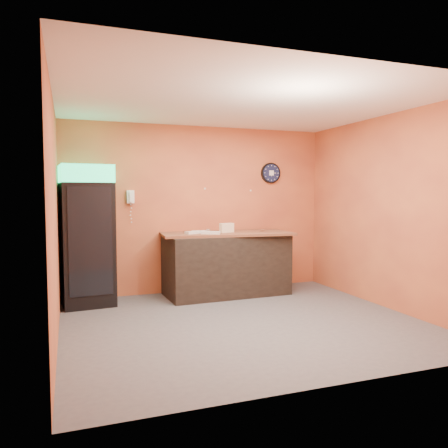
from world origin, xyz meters
name	(u,v)px	position (x,y,z in m)	size (l,w,h in m)	color
floor	(243,322)	(0.00, 0.00, 0.00)	(4.50, 4.50, 0.00)	#47474C
back_wall	(199,209)	(0.00, 2.00, 1.40)	(4.50, 0.02, 2.80)	#D16E3B
left_wall	(55,218)	(-2.25, 0.00, 1.40)	(0.02, 4.00, 2.80)	#D16E3B
right_wall	(388,212)	(2.25, 0.00, 1.40)	(0.02, 4.00, 2.80)	#D16E3B
ceiling	(244,103)	(0.00, 0.00, 2.80)	(4.50, 4.00, 0.02)	white
beverage_cooler	(87,237)	(-1.85, 1.60, 1.02)	(0.79, 0.80, 2.08)	black
prep_counter	(226,265)	(0.33, 1.56, 0.50)	(1.98, 0.88, 0.99)	black
wall_clock	(271,173)	(1.33, 1.97, 2.03)	(0.37, 0.06, 0.37)	black
wall_phone	(131,197)	(-1.16, 1.95, 1.61)	(0.11, 0.10, 0.21)	white
butcher_paper	(226,233)	(0.33, 1.56, 1.01)	(2.12, 0.90, 0.04)	brown
sub_roll_stack	(227,228)	(0.32, 1.51, 1.11)	(0.26, 0.15, 0.15)	beige
wrapped_sandwich_left	(193,233)	(-0.25, 1.48, 1.05)	(0.28, 0.11, 0.04)	silver
wrapped_sandwich_mid	(211,233)	(0.00, 1.35, 1.05)	(0.29, 0.11, 0.04)	silver
wrapped_sandwich_right	(200,232)	(-0.11, 1.61, 1.05)	(0.25, 0.10, 0.04)	silver
kitchen_tool	(208,231)	(0.01, 1.52, 1.06)	(0.07, 0.07, 0.07)	silver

